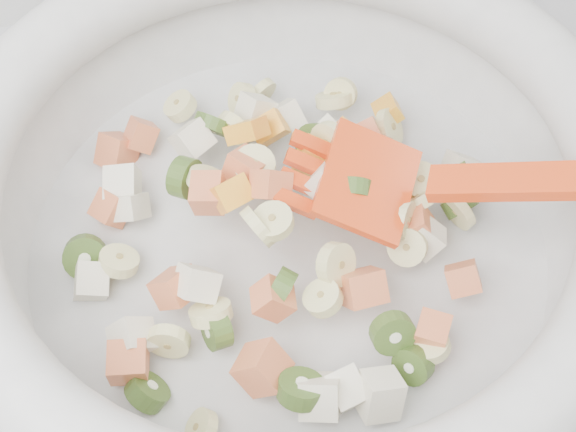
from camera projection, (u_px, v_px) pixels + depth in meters
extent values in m
cylinder|color=silver|center=(288.00, 251.00, 0.58)|extent=(0.35, 0.35, 0.02)
torus|color=silver|center=(288.00, 175.00, 0.51)|extent=(0.42, 0.42, 0.05)
cylinder|color=beige|center=(329.00, 141.00, 0.57)|extent=(0.02, 0.04, 0.04)
cylinder|color=beige|center=(242.00, 99.00, 0.61)|extent=(0.02, 0.03, 0.03)
cylinder|color=beige|center=(431.00, 345.00, 0.51)|extent=(0.02, 0.02, 0.02)
cylinder|color=beige|center=(419.00, 202.00, 0.55)|extent=(0.03, 0.02, 0.03)
cylinder|color=beige|center=(254.00, 166.00, 0.55)|extent=(0.03, 0.03, 0.02)
cylinder|color=beige|center=(334.00, 99.00, 0.61)|extent=(0.04, 0.03, 0.03)
cylinder|color=beige|center=(234.00, 128.00, 0.59)|extent=(0.02, 0.03, 0.03)
cylinder|color=beige|center=(341.00, 94.00, 0.62)|extent=(0.03, 0.03, 0.03)
cylinder|color=beige|center=(407.00, 247.00, 0.54)|extent=(0.03, 0.03, 0.03)
cylinder|color=beige|center=(260.00, 95.00, 0.63)|extent=(0.03, 0.02, 0.03)
cylinder|color=beige|center=(403.00, 220.00, 0.54)|extent=(0.03, 0.03, 0.03)
cylinder|color=beige|center=(201.00, 429.00, 0.49)|extent=(0.03, 0.03, 0.03)
cylinder|color=beige|center=(211.00, 313.00, 0.51)|extent=(0.03, 0.03, 0.03)
cylinder|color=beige|center=(273.00, 221.00, 0.51)|extent=(0.03, 0.03, 0.01)
cylinder|color=beige|center=(207.00, 181.00, 0.55)|extent=(0.03, 0.04, 0.02)
cylinder|color=beige|center=(180.00, 106.00, 0.62)|extent=(0.03, 0.03, 0.02)
cylinder|color=beige|center=(420.00, 181.00, 0.56)|extent=(0.03, 0.03, 0.02)
cylinder|color=beige|center=(336.00, 264.00, 0.52)|extent=(0.03, 0.03, 0.03)
cylinder|color=beige|center=(119.00, 261.00, 0.54)|extent=(0.04, 0.04, 0.02)
cylinder|color=beige|center=(169.00, 341.00, 0.51)|extent=(0.03, 0.02, 0.03)
cylinder|color=beige|center=(323.00, 298.00, 0.51)|extent=(0.03, 0.03, 0.02)
cylinder|color=beige|center=(458.00, 211.00, 0.56)|extent=(0.02, 0.04, 0.04)
cylinder|color=beige|center=(465.00, 181.00, 0.58)|extent=(0.03, 0.02, 0.02)
cylinder|color=beige|center=(259.00, 227.00, 0.52)|extent=(0.02, 0.04, 0.04)
cylinder|color=beige|center=(389.00, 128.00, 0.60)|extent=(0.03, 0.04, 0.03)
cube|color=#E17047|center=(273.00, 299.00, 0.51)|extent=(0.03, 0.02, 0.03)
cube|color=#E17047|center=(246.00, 170.00, 0.55)|extent=(0.04, 0.03, 0.03)
cube|color=#E17047|center=(128.00, 362.00, 0.50)|extent=(0.03, 0.03, 0.02)
cube|color=#E17047|center=(262.00, 368.00, 0.49)|extent=(0.04, 0.04, 0.04)
cube|color=#E17047|center=(363.00, 288.00, 0.52)|extent=(0.03, 0.03, 0.03)
cube|color=#E17047|center=(271.00, 185.00, 0.53)|extent=(0.03, 0.03, 0.03)
cube|color=#E17047|center=(463.00, 279.00, 0.53)|extent=(0.03, 0.03, 0.03)
cube|color=#E17047|center=(413.00, 228.00, 0.55)|extent=(0.04, 0.03, 0.03)
cube|color=#E17047|center=(111.00, 208.00, 0.57)|extent=(0.03, 0.03, 0.03)
cube|color=#E17047|center=(141.00, 135.00, 0.60)|extent=(0.03, 0.03, 0.03)
cube|color=#E17047|center=(208.00, 193.00, 0.54)|extent=(0.03, 0.03, 0.03)
cube|color=#E17047|center=(391.00, 213.00, 0.55)|extent=(0.04, 0.03, 0.04)
cube|color=#E17047|center=(372.00, 147.00, 0.58)|extent=(0.03, 0.03, 0.03)
cube|color=#E17047|center=(367.00, 136.00, 0.59)|extent=(0.03, 0.03, 0.03)
cube|color=#E17047|center=(117.00, 151.00, 0.60)|extent=(0.04, 0.04, 0.03)
cube|color=#E17047|center=(433.00, 331.00, 0.51)|extent=(0.03, 0.03, 0.02)
cube|color=#E17047|center=(175.00, 287.00, 0.52)|extent=(0.03, 0.03, 0.03)
cylinder|color=#659933|center=(147.00, 392.00, 0.50)|extent=(0.03, 0.04, 0.03)
cylinder|color=#659933|center=(185.00, 178.00, 0.56)|extent=(0.03, 0.04, 0.04)
cylinder|color=#659933|center=(301.00, 389.00, 0.49)|extent=(0.04, 0.04, 0.02)
cylinder|color=#659933|center=(459.00, 204.00, 0.57)|extent=(0.03, 0.02, 0.03)
cylinder|color=#659933|center=(217.00, 330.00, 0.51)|extent=(0.02, 0.03, 0.03)
cylinder|color=#659933|center=(213.00, 125.00, 0.59)|extent=(0.03, 0.03, 0.03)
cylinder|color=#659933|center=(465.00, 180.00, 0.58)|extent=(0.03, 0.03, 0.03)
cylinder|color=#659933|center=(354.00, 190.00, 0.53)|extent=(0.03, 0.02, 0.03)
cylinder|color=#659933|center=(315.00, 143.00, 0.57)|extent=(0.03, 0.03, 0.03)
cylinder|color=#659933|center=(393.00, 333.00, 0.50)|extent=(0.04, 0.02, 0.04)
cylinder|color=#659933|center=(413.00, 365.00, 0.51)|extent=(0.02, 0.03, 0.03)
cylinder|color=#659933|center=(281.00, 288.00, 0.51)|extent=(0.03, 0.03, 0.04)
cylinder|color=#659933|center=(85.00, 257.00, 0.55)|extent=(0.03, 0.03, 0.03)
cube|color=white|center=(460.00, 169.00, 0.59)|extent=(0.03, 0.03, 0.03)
cube|color=white|center=(288.00, 116.00, 0.60)|extent=(0.02, 0.03, 0.03)
cube|color=white|center=(255.00, 113.00, 0.60)|extent=(0.03, 0.03, 0.03)
cube|color=white|center=(320.00, 396.00, 0.49)|extent=(0.03, 0.04, 0.03)
cube|color=white|center=(131.00, 207.00, 0.57)|extent=(0.03, 0.03, 0.03)
cube|color=white|center=(197.00, 283.00, 0.51)|extent=(0.03, 0.03, 0.03)
cube|color=white|center=(92.00, 282.00, 0.54)|extent=(0.03, 0.03, 0.03)
cube|color=white|center=(424.00, 237.00, 0.55)|extent=(0.03, 0.03, 0.03)
cube|color=white|center=(327.00, 138.00, 0.58)|extent=(0.03, 0.03, 0.03)
cube|color=white|center=(346.00, 389.00, 0.50)|extent=(0.02, 0.03, 0.03)
cube|color=white|center=(132.00, 338.00, 0.51)|extent=(0.03, 0.03, 0.03)
cube|color=white|center=(326.00, 183.00, 0.53)|extent=(0.03, 0.03, 0.03)
cube|color=white|center=(380.00, 395.00, 0.49)|extent=(0.03, 0.03, 0.03)
cube|color=white|center=(122.00, 185.00, 0.57)|extent=(0.03, 0.03, 0.03)
cube|color=white|center=(192.00, 140.00, 0.58)|extent=(0.03, 0.04, 0.03)
cube|color=yellow|center=(270.00, 128.00, 0.59)|extent=(0.03, 0.02, 0.03)
cube|color=yellow|center=(247.00, 131.00, 0.58)|extent=(0.03, 0.03, 0.03)
cube|color=yellow|center=(348.00, 140.00, 0.57)|extent=(0.03, 0.03, 0.02)
cube|color=yellow|center=(310.00, 157.00, 0.56)|extent=(0.03, 0.03, 0.03)
cube|color=yellow|center=(388.00, 111.00, 0.61)|extent=(0.02, 0.02, 0.02)
cube|color=yellow|center=(366.00, 202.00, 0.54)|extent=(0.03, 0.03, 0.02)
cube|color=yellow|center=(232.00, 194.00, 0.53)|extent=(0.03, 0.03, 0.02)
cube|color=#E44014|center=(367.00, 182.00, 0.53)|extent=(0.08, 0.08, 0.03)
cube|color=#E44014|center=(313.00, 145.00, 0.55)|extent=(0.03, 0.02, 0.02)
cube|color=#E44014|center=(307.00, 164.00, 0.54)|extent=(0.03, 0.02, 0.02)
cube|color=#E44014|center=(302.00, 183.00, 0.54)|extent=(0.03, 0.02, 0.02)
cube|color=#E44014|center=(296.00, 203.00, 0.53)|extent=(0.03, 0.02, 0.02)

